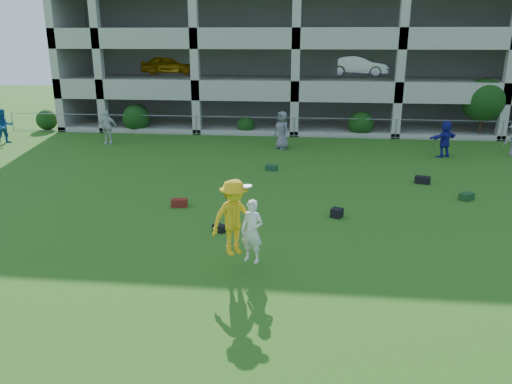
# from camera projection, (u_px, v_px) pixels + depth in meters

# --- Properties ---
(ground) EXTENTS (100.00, 100.00, 0.00)m
(ground) POSITION_uv_depth(u_px,v_px,m) (264.00, 284.00, 12.12)
(ground) COLOR #235114
(ground) RESTS_ON ground
(bystander_a) EXTENTS (1.17, 1.20, 1.95)m
(bystander_a) POSITION_uv_depth(u_px,v_px,m) (4.00, 126.00, 28.07)
(bystander_a) COLOR #215797
(bystander_a) RESTS_ON ground
(bystander_b) EXTENTS (1.16, 0.58, 1.90)m
(bystander_b) POSITION_uv_depth(u_px,v_px,m) (107.00, 127.00, 27.94)
(bystander_b) COLOR silver
(bystander_b) RESTS_ON ground
(bystander_c) EXTENTS (1.15, 1.15, 2.02)m
(bystander_c) POSITION_uv_depth(u_px,v_px,m) (282.00, 130.00, 26.62)
(bystander_c) COLOR slate
(bystander_c) RESTS_ON ground
(bystander_d) EXTENTS (1.72, 1.37, 1.83)m
(bystander_d) POSITION_uv_depth(u_px,v_px,m) (445.00, 139.00, 24.80)
(bystander_d) COLOR navy
(bystander_d) RESTS_ON ground
(bag_red_a) EXTENTS (0.59, 0.37, 0.28)m
(bag_red_a) POSITION_uv_depth(u_px,v_px,m) (179.00, 203.00, 17.63)
(bag_red_a) COLOR #5B210F
(bag_red_a) RESTS_ON ground
(bag_black_b) EXTENTS (0.47, 0.44, 0.22)m
(bag_black_b) POSITION_uv_depth(u_px,v_px,m) (219.00, 228.00, 15.36)
(bag_black_b) COLOR black
(bag_black_b) RESTS_ON ground
(bag_green_c) EXTENTS (0.61, 0.59, 0.26)m
(bag_green_c) POSITION_uv_depth(u_px,v_px,m) (466.00, 196.00, 18.38)
(bag_green_c) COLOR #123319
(bag_green_c) RESTS_ON ground
(crate_d) EXTENTS (0.46, 0.46, 0.30)m
(crate_d) POSITION_uv_depth(u_px,v_px,m) (337.00, 213.00, 16.59)
(crate_d) COLOR black
(crate_d) RESTS_ON ground
(bag_black_e) EXTENTS (0.66, 0.48, 0.30)m
(bag_black_e) POSITION_uv_depth(u_px,v_px,m) (423.00, 180.00, 20.45)
(bag_black_e) COLOR black
(bag_black_e) RESTS_ON ground
(bag_green_g) EXTENTS (0.56, 0.41, 0.25)m
(bag_green_g) POSITION_uv_depth(u_px,v_px,m) (271.00, 168.00, 22.48)
(bag_green_g) COLOR #153B21
(bag_green_g) RESTS_ON ground
(frisbee_contest) EXTENTS (1.51, 1.35, 2.15)m
(frisbee_contest) POSITION_uv_depth(u_px,v_px,m) (237.00, 220.00, 12.43)
(frisbee_contest) COLOR #EDAE15
(frisbee_contest) RESTS_ON ground
(parking_garage) EXTENTS (30.00, 14.00, 12.00)m
(parking_garage) POSITION_uv_depth(u_px,v_px,m) (300.00, 34.00, 36.64)
(parking_garage) COLOR #9E998C
(parking_garage) RESTS_ON ground
(fence) EXTENTS (36.06, 0.06, 1.20)m
(fence) POSITION_uv_depth(u_px,v_px,m) (294.00, 127.00, 29.98)
(fence) COLOR gray
(fence) RESTS_ON ground
(shrub_row) EXTENTS (34.38, 2.52, 3.50)m
(shrub_row) POSITION_uv_depth(u_px,v_px,m) (371.00, 111.00, 29.89)
(shrub_row) COLOR #163D11
(shrub_row) RESTS_ON ground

